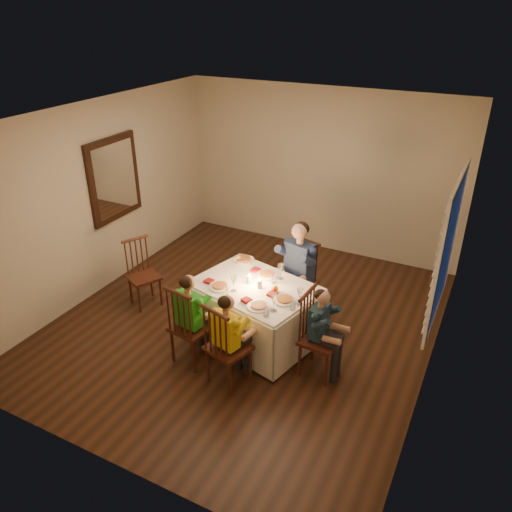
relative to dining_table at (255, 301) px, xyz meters
The scene contains 26 objects.
ground 0.63m from the dining_table, 135.42° to the left, with size 5.00×5.00×0.00m, color black.
wall_left 2.62m from the dining_table, behind, with size 0.02×5.00×2.60m, color #BAB29F.
wall_right 2.16m from the dining_table, ahead, with size 0.02×5.00×2.60m, color #BAB29F.
wall_back 2.86m from the dining_table, 95.13° to the left, with size 4.50×0.02×2.60m, color #BAB29F.
ceiling 2.10m from the dining_table, 135.42° to the left, with size 5.00×5.00×0.00m, color white.
dining_table is the anchor object (origin of this frame).
chair_adult 0.95m from the dining_table, 72.61° to the left, with size 0.41×0.39×1.01m, color #381B0F, non-canonical shape.
chair_near_left 0.98m from the dining_table, 122.20° to the right, with size 0.41×0.39×1.01m, color #381B0F, non-canonical shape.
chair_near_right 0.99m from the dining_table, 82.33° to the right, with size 0.41×0.39×1.01m, color #381B0F, non-canonical shape.
chair_end 1.10m from the dining_table, 15.24° to the right, with size 0.41×0.39×1.01m, color #381B0F, non-canonical shape.
chair_extra 1.75m from the dining_table, behind, with size 0.38×0.37×0.93m, color #381B0F, non-canonical shape.
adult 0.95m from the dining_table, 72.61° to the left, with size 0.48×0.44×1.29m, color navy, non-canonical shape.
child_green 0.98m from the dining_table, 122.20° to the right, with size 0.38×0.35×1.12m, color green, non-canonical shape.
child_yellow 0.99m from the dining_table, 82.33° to the right, with size 0.37×0.34×1.09m, color yellow, non-canonical shape.
child_teal 1.10m from the dining_table, 15.24° to the right, with size 0.35×0.32×1.06m, color #1A3141, non-canonical shape.
setting_adult 0.35m from the dining_table, 84.47° to the left, with size 0.26×0.26×0.02m, color white.
setting_green 0.46m from the dining_table, 147.10° to the right, with size 0.26×0.26×0.02m, color white.
setting_yellow 0.51m from the dining_table, 57.41° to the right, with size 0.26×0.26×0.02m, color white.
setting_teal 0.52m from the dining_table, 17.92° to the right, with size 0.26×0.26×0.02m, color white.
candle_left 0.28m from the dining_table, 166.09° to the left, with size 0.06×0.06×0.10m, color white.
candle_right 0.27m from the dining_table, 13.91° to the right, with size 0.06×0.06×0.10m, color white.
squash 0.67m from the dining_table, 137.35° to the left, with size 0.09×0.09×0.09m, color yellow.
orange_fruit 0.37m from the dining_table, ahead, with size 0.08×0.08×0.08m, color orange.
serving_bowl 0.63m from the dining_table, 131.20° to the left, with size 0.24×0.24×0.06m, color white.
wall_mirror 2.70m from the dining_table, 167.58° to the left, with size 0.06×0.95×1.15m.
window_blinds 2.22m from the dining_table, ahead, with size 0.07×1.34×1.54m.
Camera 1 is at (2.53, -4.70, 3.73)m, focal length 35.00 mm.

